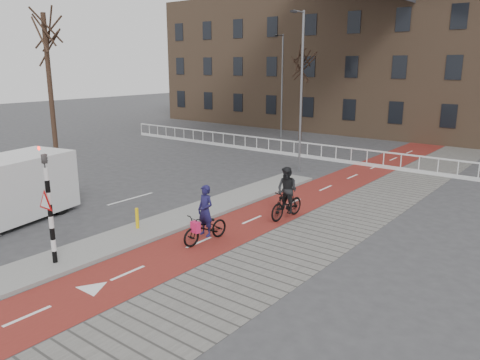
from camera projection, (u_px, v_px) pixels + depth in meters
The scene contains 14 objects.
ground at pixel (123, 250), 15.11m from camera, with size 120.00×120.00×0.00m, color #38383A.
bike_lane at pixel (316, 192), 21.86m from camera, with size 2.50×60.00×0.01m, color maroon.
sidewalk at pixel (373, 203), 20.19m from camera, with size 3.00×60.00×0.01m, color slate.
curb_island at pixel (193, 214), 18.57m from camera, with size 1.80×16.00×0.12m, color gray.
traffic_signal at pixel (49, 202), 13.44m from camera, with size 0.80×0.80×3.68m.
bollard at pixel (137, 218), 16.70m from camera, with size 0.12×0.12×0.75m, color yellow.
cyclist_near at pixel (206, 223), 15.63m from camera, with size 0.84×1.95×1.97m.
cyclist_far at pixel (287, 197), 18.01m from camera, with size 0.92×1.94×2.03m.
railing at pixel (281, 150), 31.02m from camera, with size 28.00×0.10×0.99m.
townhouse_row at pixel (400, 40), 39.48m from camera, with size 46.00×10.00×15.90m.
tree_left at pixel (51, 93), 26.17m from camera, with size 0.27×0.27×8.54m, color black.
tree_mid at pixel (301, 96), 36.14m from camera, with size 0.24×0.24×6.82m, color black.
streetlight_near at pixel (301, 94), 25.11m from camera, with size 0.12×0.12×8.54m, color slate.
streetlight_left at pixel (282, 87), 37.28m from camera, with size 0.12×0.12×8.08m, color slate.
Camera 1 is at (11.68, -8.78, 5.87)m, focal length 35.00 mm.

